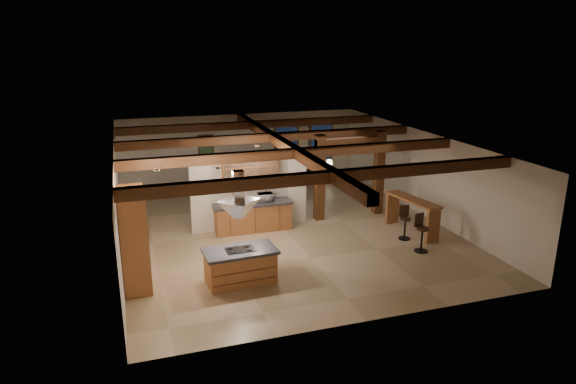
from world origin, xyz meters
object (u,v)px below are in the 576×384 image
object	(u,v)px
sofa	(298,174)
kitchen_island	(241,266)
bar_counter	(412,210)
dining_table	(270,189)

from	to	relation	value
sofa	kitchen_island	bearing A→B (deg)	70.54
kitchen_island	bar_counter	bearing A→B (deg)	16.46
dining_table	sofa	world-z (taller)	dining_table
sofa	dining_table	bearing A→B (deg)	56.67
dining_table	sofa	distance (m)	2.86
kitchen_island	bar_counter	size ratio (longest dim) A/B	0.85
kitchen_island	dining_table	distance (m)	7.19
sofa	bar_counter	distance (m)	7.21
dining_table	kitchen_island	bearing A→B (deg)	-90.92
kitchen_island	dining_table	bearing A→B (deg)	68.04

